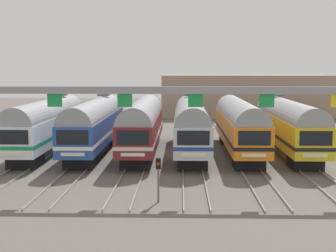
{
  "coord_description": "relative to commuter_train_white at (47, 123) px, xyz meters",
  "views": [
    {
      "loc": [
        1.27,
        -42.73,
        7.57
      ],
      "look_at": [
        0.12,
        -0.2,
        2.48
      ],
      "focal_mm": 51.77,
      "sensor_mm": 36.0,
      "label": 1
    }
  ],
  "objects": [
    {
      "name": "commuter_train_yellow",
      "position": [
        21.43,
        0.0,
        0.0
      ],
      "size": [
        2.88,
        18.06,
        5.05
      ],
      "color": "gold",
      "rests_on": "ground"
    },
    {
      "name": "commuter_train_blue",
      "position": [
        4.29,
        0.0,
        0.0
      ],
      "size": [
        2.88,
        18.06,
        5.05
      ],
      "color": "#284C9E",
      "rests_on": "ground"
    },
    {
      "name": "catenary_gantry",
      "position": [
        10.71,
        -13.5,
        2.68
      ],
      "size": [
        26.67,
        0.44,
        6.97
      ],
      "color": "gray",
      "rests_on": "ground"
    },
    {
      "name": "track_bed",
      "position": [
        10.71,
        17.0,
        -2.61
      ],
      "size": [
        22.93,
        70.0,
        0.15
      ],
      "color": "gray",
      "rests_on": "ground"
    },
    {
      "name": "yard_signal_mast",
      "position": [
        10.71,
        -16.0,
        -0.87
      ],
      "size": [
        0.28,
        0.35,
        2.59
      ],
      "color": "#59595E",
      "rests_on": "ground"
    },
    {
      "name": "ground_plane",
      "position": [
        10.71,
        0.0,
        -2.69
      ],
      "size": [
        160.0,
        160.0,
        0.0
      ],
      "primitive_type": "plane",
      "color": "#5B564F"
    },
    {
      "name": "commuter_train_maroon",
      "position": [
        8.57,
        -0.0,
        -0.0
      ],
      "size": [
        2.88,
        18.06,
        4.77
      ],
      "color": "maroon",
      "rests_on": "ground"
    },
    {
      "name": "commuter_train_white",
      "position": [
        0.0,
        0.0,
        0.0
      ],
      "size": [
        2.88,
        18.06,
        5.05
      ],
      "color": "white",
      "rests_on": "ground"
    },
    {
      "name": "commuter_train_silver",
      "position": [
        12.86,
        0.0,
        0.0
      ],
      "size": [
        2.88,
        18.06,
        5.05
      ],
      "color": "silver",
      "rests_on": "ground"
    },
    {
      "name": "maintenance_building",
      "position": [
        22.19,
        34.38,
        0.55
      ],
      "size": [
        26.26,
        10.0,
        6.48
      ],
      "primitive_type": "cube",
      "color": "gray",
      "rests_on": "ground"
    },
    {
      "name": "commuter_train_orange",
      "position": [
        17.14,
        -0.0,
        -0.0
      ],
      "size": [
        2.88,
        18.06,
        4.77
      ],
      "color": "orange",
      "rests_on": "ground"
    }
  ]
}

